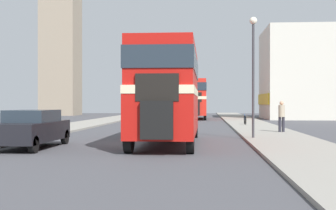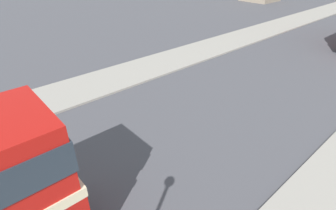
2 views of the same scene
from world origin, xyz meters
The scene contains 0 objects.
Camera 2 is at (7.19, 3.25, 7.18)m, focal length 28.00 mm.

